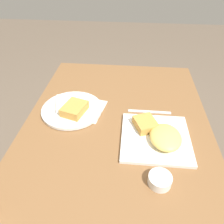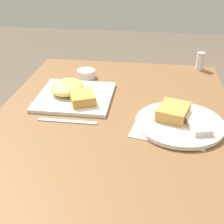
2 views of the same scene
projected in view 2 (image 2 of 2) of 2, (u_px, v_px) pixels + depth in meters
The scene contains 7 objects.
dining_table at pixel (114, 135), 1.14m from camera, with size 1.10×0.85×0.73m.
menu_card at pixel (170, 129), 1.02m from camera, with size 0.22×0.27×0.00m.
plate_square_near at pixel (73, 93), 1.21m from camera, with size 0.28×0.28×0.06m.
plate_oval_far at pixel (179, 120), 1.03m from camera, with size 0.29×0.29×0.05m.
sauce_ramekin at pixel (86, 74), 1.40m from camera, with size 0.08×0.08×0.04m.
salt_shaker at pixel (200, 62), 1.47m from camera, with size 0.04×0.04×0.08m.
butter_knife at pixel (68, 121), 1.06m from camera, with size 0.02×0.21×0.00m.
Camera 2 is at (0.95, 0.12, 1.27)m, focal length 50.00 mm.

